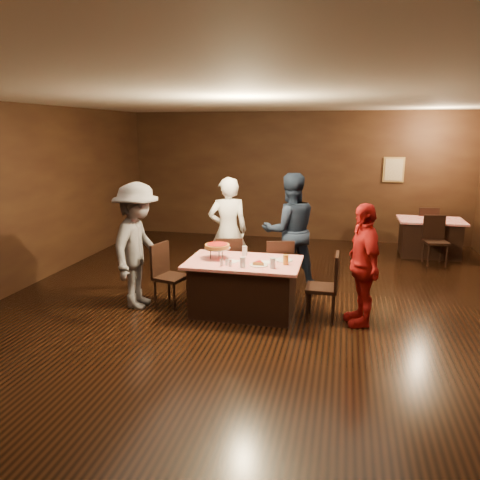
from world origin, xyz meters
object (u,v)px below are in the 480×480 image
object	(u,v)px
diner_red_shirt	(363,265)
plate_empty	(284,260)
chair_end_right	(322,286)
diner_navy_hoodie	(290,231)
chair_far_left	(229,265)
chair_back_far	(425,228)
diner_grey_knit	(138,246)
glass_front_left	(243,262)
pizza_stand	(217,246)
glass_back	(245,251)
main_table	(244,287)
chair_far_right	(279,268)
chair_back_near	(436,241)
diner_white_jacket	(228,231)
back_table	(429,238)
glass_amber	(286,260)
chair_end_left	(171,276)
glass_front_right	(273,263)

from	to	relation	value
diner_red_shirt	plate_empty	world-z (taller)	diner_red_shirt
chair_end_right	diner_navy_hoodie	distance (m)	1.52
chair_far_left	chair_back_far	xyz separation A→B (m)	(3.52, 3.77, 0.00)
diner_grey_knit	glass_front_left	xyz separation A→B (m)	(1.62, -0.22, -0.09)
chair_end_right	diner_grey_knit	size ratio (longest dim) A/B	0.51
glass_front_left	pizza_stand	bearing A→B (deg)	142.13
diner_navy_hoodie	glass_back	xyz separation A→B (m)	(-0.54, -1.01, -0.11)
chair_far_left	pizza_stand	size ratio (longest dim) A/B	2.50
chair_back_far	diner_grey_knit	size ratio (longest dim) A/B	0.51
main_table	diner_grey_knit	world-z (taller)	diner_grey_knit
chair_far_right	chair_far_left	bearing A→B (deg)	-13.52
diner_navy_hoodie	pizza_stand	world-z (taller)	diner_navy_hoodie
chair_back_near	diner_navy_hoodie	distance (m)	3.28
diner_navy_hoodie	diner_grey_knit	distance (m)	2.49
chair_far_left	diner_red_shirt	distance (m)	2.20
diner_navy_hoodie	diner_white_jacket	bearing A→B (deg)	-20.04
pizza_stand	diner_white_jacket	bearing A→B (deg)	96.86
back_table	chair_far_right	world-z (taller)	chair_far_right
plate_empty	glass_amber	xyz separation A→B (m)	(0.05, -0.20, 0.06)
chair_back_far	diner_red_shirt	distance (m)	4.80
back_table	chair_end_right	xyz separation A→B (m)	(-2.02, -3.92, 0.09)
chair_end_left	chair_end_right	world-z (taller)	same
diner_white_jacket	chair_far_right	bearing A→B (deg)	129.55
chair_end_left	chair_back_far	bearing A→B (deg)	-28.15
main_table	glass_front_left	bearing A→B (deg)	-80.54
chair_end_left	main_table	bearing A→B (deg)	-75.10
chair_back_far	glass_back	world-z (taller)	chair_back_far
back_table	diner_grey_knit	bearing A→B (deg)	-139.55
chair_back_near	plate_empty	bearing A→B (deg)	-137.79
chair_far_right	chair_back_far	xyz separation A→B (m)	(2.72, 3.77, 0.00)
diner_grey_knit	glass_amber	size ratio (longest dim) A/B	13.22
chair_far_right	glass_front_left	world-z (taller)	chair_far_right
diner_red_shirt	glass_amber	size ratio (longest dim) A/B	11.85
chair_back_far	plate_empty	size ratio (longest dim) A/B	3.80
glass_back	glass_amber	bearing A→B (deg)	-28.30
diner_grey_knit	glass_front_left	bearing A→B (deg)	-97.60
main_table	glass_front_left	size ratio (longest dim) A/B	11.43
glass_front_left	diner_grey_knit	bearing A→B (deg)	172.21
chair_end_left	chair_end_right	xyz separation A→B (m)	(2.20, -0.00, 0.00)
diner_navy_hoodie	chair_far_right	bearing A→B (deg)	58.22
chair_far_left	glass_front_right	distance (m)	1.36
chair_far_left	chair_far_right	world-z (taller)	same
pizza_stand	glass_amber	distance (m)	1.01
chair_end_right	pizza_stand	distance (m)	1.57
chair_far_left	back_table	bearing A→B (deg)	-152.26
back_table	chair_far_right	size ratio (longest dim) A/B	1.37
back_table	diner_navy_hoodie	world-z (taller)	diner_navy_hoodie
glass_front_left	glass_front_right	distance (m)	0.40
chair_back_near	glass_front_left	xyz separation A→B (m)	(-3.07, -3.52, 0.37)
main_table	chair_back_near	world-z (taller)	chair_back_near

